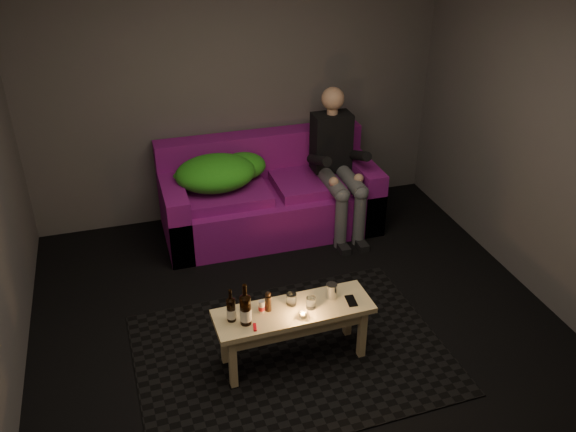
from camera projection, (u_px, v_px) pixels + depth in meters
The scene contains 17 objects.
floor at pixel (310, 349), 4.49m from camera, with size 4.50×4.50×0.00m, color black.
room at pixel (292, 116), 4.07m from camera, with size 4.50×4.50×4.50m.
rug at pixel (291, 354), 4.44m from camera, with size 2.21×1.61×0.01m, color black.
sofa at pixel (269, 198), 5.90m from camera, with size 2.03×0.91×0.87m.
green_blanket at pixel (220, 172), 5.61m from camera, with size 0.89×0.61×0.30m.
person at pixel (337, 160), 5.73m from camera, with size 0.37×0.84×1.36m.
coffee_table at pixel (294, 318), 4.22m from camera, with size 1.12×0.38×0.45m.
beer_bottle_a at pixel (231, 309), 4.03m from camera, with size 0.06×0.06×0.25m.
beer_bottle_b at pixel (246, 309), 3.99m from camera, with size 0.08×0.08×0.31m.
salt_shaker at pixel (262, 306), 4.13m from camera, with size 0.04×0.04×0.09m, color silver.
pepper_mill at pixel (268, 303), 4.14m from camera, with size 0.04×0.04×0.12m, color black.
tumbler_back at pixel (291, 299), 4.20m from camera, with size 0.07×0.07×0.09m, color white.
tealight at pixel (303, 315), 4.09m from camera, with size 0.05×0.05×0.04m.
tumbler_front at pixel (311, 303), 4.17m from camera, with size 0.07×0.07×0.08m, color white.
steel_cup at pixel (331, 291), 4.27m from camera, with size 0.08×0.08×0.11m, color silver.
smartphone at pixel (351, 301), 4.25m from camera, with size 0.06×0.13×0.01m, color black.
red_lighter at pixel (255, 327), 4.00m from camera, with size 0.02×0.07×0.01m, color #BA0B18.
Camera 1 is at (-1.15, -3.23, 3.07)m, focal length 38.00 mm.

